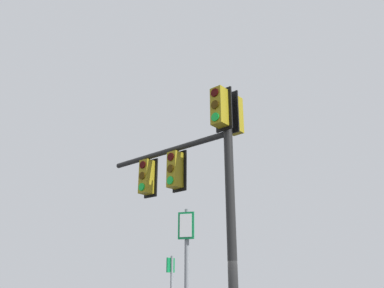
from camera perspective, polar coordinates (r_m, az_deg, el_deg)
name	(u,v)px	position (r m, az deg, el deg)	size (l,w,h in m)	color
signal_mast_assembly	(201,172)	(8.81, 1.32, -4.20)	(1.32, 4.10, 6.33)	black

